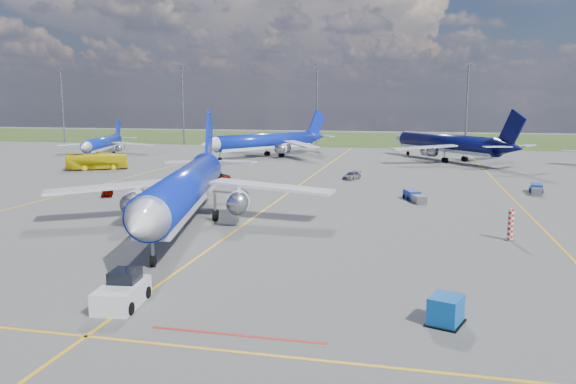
% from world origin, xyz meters
% --- Properties ---
extents(ground, '(400.00, 400.00, 0.00)m').
position_xyz_m(ground, '(0.00, 0.00, 0.00)').
color(ground, '#535351').
rests_on(ground, ground).
extents(grass_strip, '(400.00, 80.00, 0.01)m').
position_xyz_m(grass_strip, '(0.00, 150.00, 0.00)').
color(grass_strip, '#2D4719').
rests_on(grass_strip, ground).
extents(taxiway_lines, '(60.25, 160.00, 0.02)m').
position_xyz_m(taxiway_lines, '(0.17, 27.70, 0.01)').
color(taxiway_lines, '#F4AC15').
rests_on(taxiway_lines, ground).
extents(floodlight_masts, '(202.20, 0.50, 22.70)m').
position_xyz_m(floodlight_masts, '(10.00, 110.00, 12.56)').
color(floodlight_masts, slate).
rests_on(floodlight_masts, ground).
extents(warning_post, '(0.50, 0.50, 3.00)m').
position_xyz_m(warning_post, '(26.00, 8.00, 1.50)').
color(warning_post, red).
rests_on(warning_post, ground).
extents(bg_jet_nw, '(30.99, 36.52, 8.30)m').
position_xyz_m(bg_jet_nw, '(-55.19, 74.03, 0.00)').
color(bg_jet_nw, '#0C23AF').
rests_on(bg_jet_nw, ground).
extents(bg_jet_nnw, '(47.01, 49.78, 10.40)m').
position_xyz_m(bg_jet_nnw, '(-16.48, 79.03, 0.00)').
color(bg_jet_nnw, '#0C23AF').
rests_on(bg_jet_nnw, ground).
extents(bg_jet_n, '(50.62, 52.75, 10.99)m').
position_xyz_m(bg_jet_n, '(23.76, 79.79, 0.00)').
color(bg_jet_n, '#07093C').
rests_on(bg_jet_n, ground).
extents(main_airliner, '(41.94, 49.68, 11.36)m').
position_xyz_m(main_airliner, '(-5.59, 6.94, 0.00)').
color(main_airliner, '#0C23AF').
rests_on(main_airliner, ground).
extents(pushback_tug, '(2.83, 6.30, 2.10)m').
position_xyz_m(pushback_tug, '(-0.49, -15.09, 0.85)').
color(pushback_tug, silver).
rests_on(pushback_tug, ground).
extents(uld_container, '(2.24, 2.49, 1.65)m').
position_xyz_m(uld_container, '(19.23, -13.76, 0.82)').
color(uld_container, '#0C52A8').
rests_on(uld_container, ground).
extents(apron_bus, '(11.11, 7.72, 3.13)m').
position_xyz_m(apron_bus, '(-41.18, 48.63, 1.56)').
color(apron_bus, yellow).
rests_on(apron_bus, ground).
extents(service_car_a, '(2.76, 3.69, 1.17)m').
position_xyz_m(service_car_a, '(-23.41, 21.97, 0.59)').
color(service_car_a, '#999999').
rests_on(service_car_a, ground).
extents(service_car_b, '(4.44, 3.85, 1.13)m').
position_xyz_m(service_car_b, '(-13.96, 40.94, 0.57)').
color(service_car_b, '#999999').
rests_on(service_car_b, ground).
extents(service_car_c, '(3.14, 4.59, 1.24)m').
position_xyz_m(service_car_c, '(7.10, 45.95, 0.62)').
color(service_car_c, '#999999').
rests_on(service_car_c, ground).
extents(baggage_tug_w, '(3.10, 5.59, 1.21)m').
position_xyz_m(baggage_tug_w, '(17.28, 27.47, 0.57)').
color(baggage_tug_w, '#193598').
rests_on(baggage_tug_w, ground).
extents(baggage_tug_c, '(1.83, 4.48, 0.98)m').
position_xyz_m(baggage_tug_c, '(-23.37, 56.50, 0.46)').
color(baggage_tug_c, '#1A62A0').
rests_on(baggage_tug_c, ground).
extents(baggage_tug_e, '(2.26, 5.51, 1.20)m').
position_xyz_m(baggage_tug_e, '(33.88, 37.30, 0.56)').
color(baggage_tug_e, navy).
rests_on(baggage_tug_e, ground).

